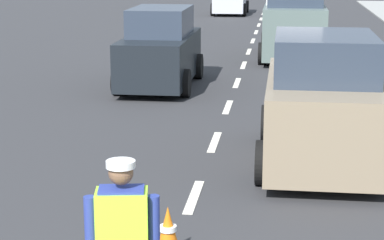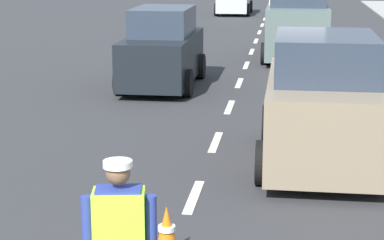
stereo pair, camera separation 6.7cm
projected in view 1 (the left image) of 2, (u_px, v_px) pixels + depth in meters
The scene contains 7 objects.
ground_plane at pixel (249, 51), 24.91m from camera, with size 96.00×96.00×0.00m, color #333335.
lane_center_line at pixel (255, 36), 28.96m from camera, with size 0.14×46.40×0.01m.
road_worker at pixel (125, 240), 6.33m from camera, with size 0.74×0.46×1.67m.
traffic_cone_near at pixel (168, 232), 8.12m from camera, with size 0.36×0.36×0.62m.
delivery_truck at pixel (294, 8), 22.98m from camera, with size 2.16×4.60×3.54m.
car_oncoming_lead at pixel (160, 50), 18.19m from camera, with size 1.87×4.11×2.02m.
car_outgoing_ahead at pixel (322, 104), 11.55m from camera, with size 2.04×4.01×2.15m.
Camera 1 is at (1.22, -3.84, 3.45)m, focal length 66.35 mm.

